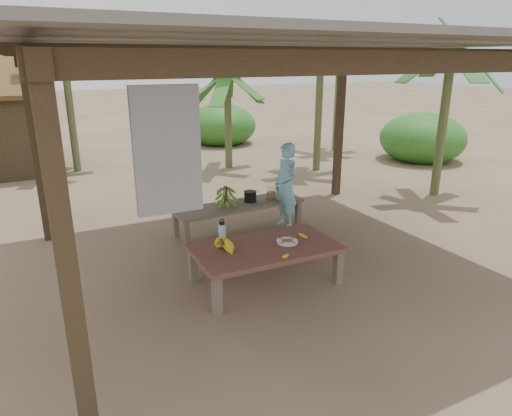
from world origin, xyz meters
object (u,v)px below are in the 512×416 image
plate (287,242)px  water_flask (222,234)px  woman (286,186)px  ripe_banana_bunch (221,245)px  bench (239,207)px  cooking_pot (250,197)px  work_table (265,251)px

plate → water_flask: bearing=155.6°
woman → plate: bearing=-34.1°
ripe_banana_bunch → woman: (1.83, 1.56, 0.13)m
ripe_banana_bunch → water_flask: size_ratio=0.88×
bench → water_flask: bearing=-124.6°
plate → water_flask: (-0.75, 0.34, 0.13)m
bench → plate: size_ratio=8.05×
water_flask → bench: bearing=58.3°
plate → cooking_pot: size_ratio=1.37×
bench → work_table: bearing=-108.1°
bench → cooking_pot: size_ratio=11.02×
ripe_banana_bunch → plate: bearing=-8.1°
ripe_banana_bunch → plate: size_ratio=1.08×
ripe_banana_bunch → cooking_pot: bearing=54.7°
water_flask → cooking_pot: bearing=53.5°
bench → ripe_banana_bunch: 2.08m
ripe_banana_bunch → cooking_pot: 2.23m
bench → cooking_pot: bearing=7.7°
water_flask → ripe_banana_bunch: bearing=-115.3°
bench → water_flask: 1.85m
plate → cooking_pot: bearing=77.3°
bench → woman: (0.76, -0.22, 0.32)m
plate → water_flask: size_ratio=0.81×
cooking_pot → woman: woman is taller
bench → water_flask: size_ratio=6.54×
work_table → cooking_pot: size_ratio=9.01×
ripe_banana_bunch → woman: 2.41m
plate → cooking_pot: cooking_pot is taller
bench → plate: bearing=-99.4°
ripe_banana_bunch → woman: woman is taller
work_table → plate: (0.29, -0.04, 0.08)m
cooking_pot → woman: (0.54, -0.26, 0.18)m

